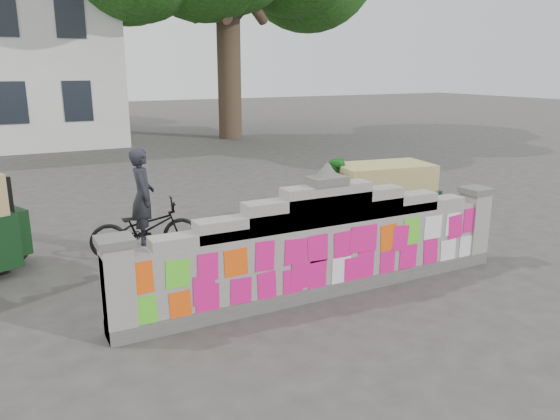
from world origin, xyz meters
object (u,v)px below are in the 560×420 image
Objects in this scene: rickshaw_right at (380,195)px; cyclist_rider at (144,210)px; cyclist_bike at (145,229)px; pedestrian at (337,195)px.

cyclist_rider is at bearing 1.85° from rickshaw_right.
cyclist_rider is 4.84m from rickshaw_right.
cyclist_bike is 0.75× the size of rickshaw_right.
pedestrian reaches higher than cyclist_bike.
cyclist_rider reaches higher than rickshaw_right.
cyclist_bike is at bearing 1.85° from rickshaw_right.
rickshaw_right is at bearing 67.78° from pedestrian.
cyclist_bike is at bearing -100.36° from pedestrian.
pedestrian reaches higher than rickshaw_right.
cyclist_rider is 0.67× the size of rickshaw_right.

